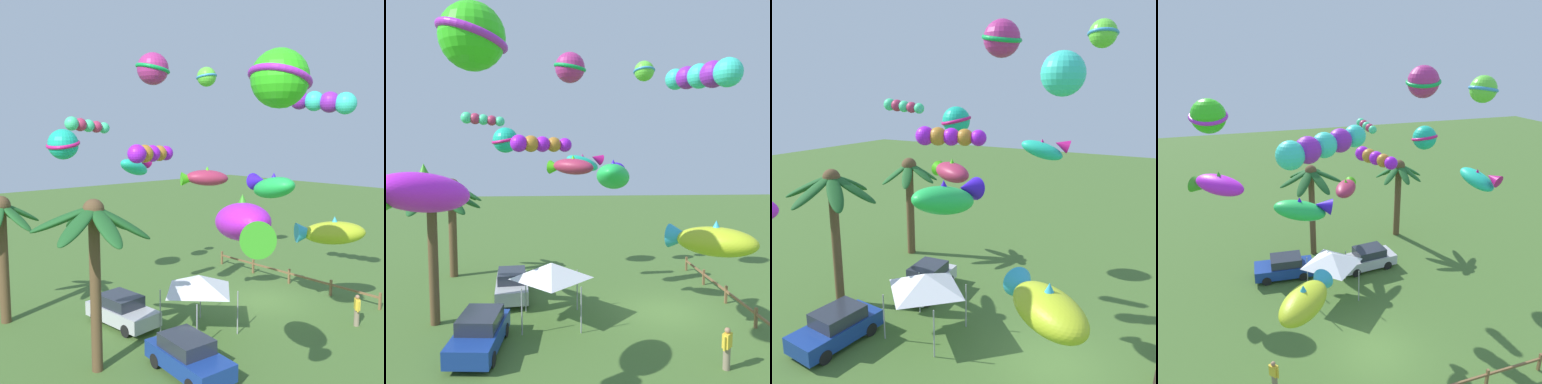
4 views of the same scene
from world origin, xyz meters
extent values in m
plane|color=#476B2D|center=(0.00, 0.00, 0.00)|extent=(120.00, 120.00, 0.00)
cylinder|color=brown|center=(-0.58, 11.10, 3.27)|extent=(0.44, 0.44, 6.54)
ellipsoid|color=#1E5623|center=(0.55, 11.07, 6.08)|extent=(2.41, 0.77, 1.42)
ellipsoid|color=#1E5623|center=(-0.04, 12.16, 6.20)|extent=(1.76, 2.53, 1.18)
ellipsoid|color=#1E5623|center=(-1.14, 12.10, 6.11)|extent=(1.80, 2.46, 1.36)
ellipsoid|color=#1E5623|center=(-1.69, 11.22, 6.04)|extent=(2.43, 0.95, 1.49)
ellipsoid|color=#1E5623|center=(-1.23, 10.23, 6.00)|extent=(1.95, 2.29, 1.57)
ellipsoid|color=#1E5623|center=(-0.21, 10.08, 6.01)|extent=(1.47, 2.44, 1.55)
sphere|color=brown|center=(-0.58, 11.10, 6.54)|extent=(0.84, 0.84, 0.84)
cylinder|color=brown|center=(6.75, 12.07, 2.98)|extent=(0.51, 0.51, 5.96)
ellipsoid|color=#236028|center=(5.97, 11.65, 5.44)|extent=(1.98, 1.45, 1.51)
ellipsoid|color=#236028|center=(6.72, 11.13, 5.53)|extent=(0.68, 2.04, 1.33)
ellipsoid|color=#236028|center=(7.41, 11.44, 5.48)|extent=(1.85, 1.80, 1.43)
sphere|color=brown|center=(6.75, 12.07, 5.96)|extent=(0.96, 0.96, 0.96)
cube|color=brown|center=(-5.02, -3.62, 0.47)|extent=(0.12, 0.12, 0.95)
cube|color=brown|center=(-2.03, -3.62, 0.47)|extent=(0.12, 0.12, 0.95)
cube|color=brown|center=(0.96, -3.62, 0.47)|extent=(0.12, 0.12, 0.95)
cube|color=brown|center=(3.96, -3.62, 0.47)|extent=(0.12, 0.12, 0.95)
cube|color=brown|center=(6.95, -3.62, 0.47)|extent=(0.12, 0.12, 0.95)
cube|color=brown|center=(0.96, -3.62, 0.66)|extent=(12.07, 0.09, 0.11)
cube|color=#BCBCC1|center=(2.53, 7.87, 0.60)|extent=(4.05, 2.07, 0.70)
cube|color=#282D38|center=(2.68, 7.88, 1.23)|extent=(2.16, 1.68, 0.56)
cylinder|color=black|center=(1.40, 6.97, 0.30)|extent=(0.61, 0.24, 0.60)
cylinder|color=black|center=(1.25, 8.53, 0.30)|extent=(0.61, 0.24, 0.60)
cylinder|color=black|center=(3.81, 7.20, 0.30)|extent=(0.61, 0.24, 0.60)
cylinder|color=black|center=(3.66, 8.76, 0.30)|extent=(0.61, 0.24, 0.60)
cube|color=navy|center=(-3.24, 8.56, 0.60)|extent=(4.03, 2.03, 0.70)
cube|color=#282D38|center=(-3.09, 8.55, 1.23)|extent=(2.15, 1.67, 0.56)
cylinder|color=black|center=(-4.51, 7.89, 0.30)|extent=(0.61, 0.23, 0.60)
cylinder|color=black|center=(-2.10, 7.68, 0.30)|extent=(0.61, 0.23, 0.60)
cylinder|color=black|center=(-1.96, 9.24, 0.30)|extent=(0.61, 0.23, 0.60)
cylinder|color=gray|center=(-5.26, -0.72, 0.42)|extent=(0.26, 0.26, 0.84)
cube|color=yellow|center=(-5.26, -0.72, 1.11)|extent=(0.42, 0.44, 0.54)
sphere|color=#A37556|center=(-5.26, -0.72, 1.48)|extent=(0.21, 0.21, 0.21)
cylinder|color=yellow|center=(-5.41, -0.55, 1.06)|extent=(0.09, 0.09, 0.52)
cylinder|color=yellow|center=(-5.10, -0.89, 1.06)|extent=(0.09, 0.09, 0.52)
cylinder|color=#9E9EA3|center=(-1.97, 4.37, 1.05)|extent=(0.06, 0.06, 2.10)
cylinder|color=#9E9EA3|center=(0.63, 4.37, 1.05)|extent=(0.06, 0.06, 2.10)
cylinder|color=#9E9EA3|center=(-1.97, 6.97, 1.05)|extent=(0.06, 0.06, 2.10)
cylinder|color=#9E9EA3|center=(0.63, 6.97, 1.05)|extent=(0.06, 0.06, 2.10)
pyramid|color=white|center=(-0.67, 5.67, 2.48)|extent=(2.86, 2.86, 0.75)
ellipsoid|color=green|center=(-3.00, 3.17, 6.99)|extent=(2.99, 1.95, 1.43)
cone|color=#3817D6|center=(-1.85, 2.88, 7.22)|extent=(1.15, 1.05, 0.98)
cone|color=#3817D6|center=(-3.00, 3.17, 7.42)|extent=(0.64, 0.64, 0.54)
sphere|color=#43E899|center=(2.81, 10.16, 9.90)|extent=(0.63, 0.63, 0.63)
sphere|color=#BA3058|center=(2.85, 9.73, 9.85)|extent=(0.60, 0.60, 0.60)
sphere|color=#43E899|center=(2.89, 9.29, 9.81)|extent=(0.58, 0.58, 0.58)
sphere|color=#BA3058|center=(2.93, 8.86, 9.77)|extent=(0.55, 0.55, 0.55)
sphere|color=#43E899|center=(2.97, 8.42, 9.72)|extent=(0.53, 0.53, 0.53)
ellipsoid|color=#22D5AB|center=(7.63, 3.54, 7.40)|extent=(1.92, 2.76, 1.53)
cone|color=#B21170|center=(7.97, 2.53, 7.72)|extent=(1.01, 1.14, 0.94)
cone|color=#B21170|center=(7.63, 3.54, 7.79)|extent=(0.60, 0.60, 0.48)
ellipsoid|color=#D523ED|center=(-6.71, 9.40, 6.72)|extent=(3.70, 3.28, 1.65)
cone|color=green|center=(-7.90, 10.24, 6.50)|extent=(1.55, 1.52, 1.17)
cone|color=green|center=(-6.71, 9.40, 7.25)|extent=(0.90, 0.90, 0.66)
sphere|color=#BC2D80|center=(4.27, 4.54, 12.94)|extent=(1.73, 1.73, 1.73)
torus|color=green|center=(4.27, 4.54, 12.94)|extent=(2.65, 2.65, 0.58)
sphere|color=#68E63D|center=(4.76, 0.07, 12.92)|extent=(1.19, 1.19, 1.19)
torus|color=#419CE1|center=(4.76, 0.07, 12.92)|extent=(1.64, 1.63, 0.36)
sphere|color=#1BC69F|center=(6.88, 8.60, 8.90)|extent=(1.64, 1.64, 1.64)
torus|color=#DD1A7B|center=(6.88, 8.60, 8.90)|extent=(2.47, 2.47, 0.57)
ellipsoid|color=#B22C4F|center=(-0.11, 4.61, 7.34)|extent=(1.97, 2.36, 0.87)
cone|color=#4DDA1A|center=(0.37, 5.42, 7.29)|extent=(0.92, 0.94, 0.70)
cone|color=#4DDA1A|center=(-0.11, 4.61, 7.68)|extent=(0.57, 0.57, 0.43)
sphere|color=#39E3C8|center=(-4.04, -0.98, 10.94)|extent=(1.09, 1.09, 1.09)
sphere|color=purple|center=(-3.33, -0.71, 11.01)|extent=(1.05, 1.05, 1.05)
sphere|color=#39E3C8|center=(-2.61, -0.44, 11.09)|extent=(1.01, 1.01, 1.01)
sphere|color=purple|center=(-1.90, -0.18, 11.17)|extent=(0.96, 0.96, 0.96)
sphere|color=#39E3C8|center=(-1.18, 0.09, 11.24)|extent=(0.92, 0.92, 0.92)
ellipsoid|color=#BCCF26|center=(-3.78, -0.84, 4.44)|extent=(3.29, 3.49, 1.22)
cone|color=#33ACD5|center=(-2.85, 0.26, 4.47)|extent=(1.44, 1.44, 1.03)
cone|color=#33ACD5|center=(-3.78, -0.84, 4.96)|extent=(0.90, 0.90, 0.65)
sphere|color=#35D71E|center=(-6.85, 7.87, 11.17)|extent=(1.89, 1.89, 1.89)
torus|color=#B52CCF|center=(-6.85, 7.87, 11.17)|extent=(2.08, 2.06, 0.82)
sphere|color=#AB1BF0|center=(1.88, 7.32, 8.51)|extent=(0.91, 0.91, 0.91)
sphere|color=#C17D28|center=(2.09, 6.72, 8.49)|extent=(0.88, 0.88, 0.88)
sphere|color=#AB1BF0|center=(2.30, 6.12, 8.48)|extent=(0.84, 0.84, 0.84)
sphere|color=#C17D28|center=(2.51, 5.51, 8.47)|extent=(0.80, 0.80, 0.80)
sphere|color=#AB1BF0|center=(2.72, 4.91, 8.46)|extent=(0.77, 0.77, 0.77)
camera|label=1|loc=(-16.21, 19.94, 9.38)|focal=43.27mm
camera|label=2|loc=(-18.19, 5.65, 7.73)|focal=35.63mm
camera|label=3|loc=(-14.29, -4.10, 10.49)|focal=38.87mm
camera|label=4|loc=(-6.39, -14.66, 14.52)|focal=36.46mm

